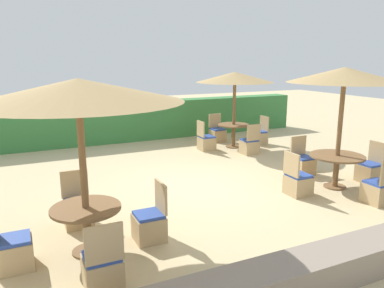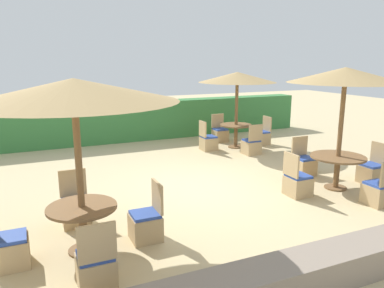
% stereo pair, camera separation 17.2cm
% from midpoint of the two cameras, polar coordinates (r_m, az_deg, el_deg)
% --- Properties ---
extents(ground_plane, '(40.00, 40.00, 0.00)m').
position_cam_midpoint_polar(ground_plane, '(8.27, 2.30, -6.95)').
color(ground_plane, '#C6B284').
extents(hedge_row, '(13.00, 0.70, 1.34)m').
position_cam_midpoint_polar(hedge_row, '(13.21, -8.48, 3.48)').
color(hedge_row, '#387A3D').
rests_on(hedge_row, ground_plane).
extents(stone_border, '(10.00, 0.56, 0.43)m').
position_cam_midpoint_polar(stone_border, '(5.38, 21.18, -16.91)').
color(stone_border, gray).
rests_on(stone_border, ground_plane).
extents(parasol_front_left, '(2.89, 2.89, 2.55)m').
position_cam_midpoint_polar(parasol_front_left, '(5.34, -16.71, 7.77)').
color(parasol_front_left, brown).
rests_on(parasol_front_left, ground_plane).
extents(round_table_front_left, '(1.02, 1.02, 0.71)m').
position_cam_midpoint_polar(round_table_front_left, '(5.78, -15.52, -10.59)').
color(round_table_front_left, brown).
rests_on(round_table_front_left, ground_plane).
extents(patio_chair_front_left_north, '(0.46, 0.46, 0.93)m').
position_cam_midpoint_polar(patio_chair_front_left_north, '(6.83, -16.60, -9.54)').
color(patio_chair_front_left_north, tan).
rests_on(patio_chair_front_left_north, ground_plane).
extents(patio_chair_front_left_south, '(0.46, 0.46, 0.93)m').
position_cam_midpoint_polar(patio_chair_front_left_south, '(5.04, -13.40, -17.86)').
color(patio_chair_front_left_south, tan).
rests_on(patio_chair_front_left_south, ground_plane).
extents(patio_chair_front_left_east, '(0.46, 0.46, 0.93)m').
position_cam_midpoint_polar(patio_chair_front_left_east, '(6.07, -6.15, -11.98)').
color(patio_chair_front_left_east, tan).
rests_on(patio_chair_front_left_east, ground_plane).
extents(patio_chair_front_left_west, '(0.46, 0.46, 0.93)m').
position_cam_midpoint_polar(patio_chair_front_left_west, '(5.85, -25.26, -14.23)').
color(patio_chair_front_left_west, tan).
rests_on(patio_chair_front_left_west, ground_plane).
extents(parasol_front_right, '(2.40, 2.40, 2.63)m').
position_cam_midpoint_polar(parasol_front_right, '(8.52, 22.89, 9.56)').
color(parasol_front_right, brown).
rests_on(parasol_front_right, ground_plane).
extents(round_table_front_right, '(1.17, 1.17, 0.74)m').
position_cam_midpoint_polar(round_table_front_right, '(8.80, 21.83, -2.58)').
color(round_table_front_right, brown).
rests_on(round_table_front_right, ground_plane).
extents(patio_chair_front_right_south, '(0.46, 0.46, 0.93)m').
position_cam_midpoint_polar(patio_chair_front_right_south, '(8.25, 27.10, -6.54)').
color(patio_chair_front_right_south, tan).
rests_on(patio_chair_front_right_south, ground_plane).
extents(patio_chair_front_right_west, '(0.46, 0.46, 0.93)m').
position_cam_midpoint_polar(patio_chair_front_right_west, '(8.17, 16.33, -5.80)').
color(patio_chair_front_right_west, tan).
rests_on(patio_chair_front_right_west, ground_plane).
extents(patio_chair_front_right_east, '(0.46, 0.46, 0.93)m').
position_cam_midpoint_polar(patio_chair_front_right_east, '(9.60, 26.15, -3.82)').
color(patio_chair_front_right_east, tan).
rests_on(patio_chair_front_right_east, ground_plane).
extents(patio_chair_front_right_north, '(0.46, 0.46, 0.93)m').
position_cam_midpoint_polar(patio_chair_front_right_north, '(9.63, 17.13, -2.99)').
color(patio_chair_front_right_north, tan).
rests_on(patio_chair_front_right_north, ground_plane).
extents(parasol_back_right, '(2.43, 2.43, 2.40)m').
position_cam_midpoint_polar(parasol_back_right, '(11.88, 7.34, 10.01)').
color(parasol_back_right, brown).
rests_on(parasol_back_right, ground_plane).
extents(round_table_back_right, '(1.01, 1.01, 0.75)m').
position_cam_midpoint_polar(round_table_back_right, '(12.07, 7.11, 2.17)').
color(round_table_back_right, brown).
rests_on(round_table_back_right, ground_plane).
extents(patio_chair_back_right_east, '(0.46, 0.46, 0.93)m').
position_cam_midpoint_polar(patio_chair_back_right_east, '(12.68, 10.96, 1.11)').
color(patio_chair_back_right_east, tan).
rests_on(patio_chair_back_right_east, ground_plane).
extents(patio_chair_back_right_north, '(0.46, 0.46, 0.93)m').
position_cam_midpoint_polar(patio_chair_back_right_north, '(12.97, 4.66, 1.56)').
color(patio_chair_back_right_north, tan).
rests_on(patio_chair_back_right_north, ground_plane).
extents(patio_chair_back_right_west, '(0.46, 0.46, 0.93)m').
position_cam_midpoint_polar(patio_chair_back_right_west, '(11.68, 2.89, 0.32)').
color(patio_chair_back_right_west, tan).
rests_on(patio_chair_back_right_west, ground_plane).
extents(patio_chair_back_right_south, '(0.46, 0.46, 0.93)m').
position_cam_midpoint_polar(patio_chair_back_right_south, '(11.32, 9.49, -0.26)').
color(patio_chair_back_right_south, tan).
rests_on(patio_chair_back_right_south, ground_plane).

